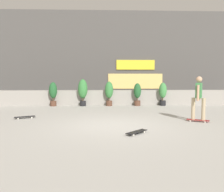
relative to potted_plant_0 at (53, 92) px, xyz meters
name	(u,v)px	position (x,y,z in m)	size (l,w,h in m)	color
ground_plane	(114,125)	(3.29, -5.55, -0.80)	(48.00, 48.00, 0.00)	#B2AFA8
planter_wall	(109,98)	(3.29, 0.45, -0.35)	(18.00, 0.40, 0.90)	gray
building_backdrop	(108,57)	(3.29, 4.45, 2.45)	(20.00, 2.08, 6.50)	#4C4947
potted_plant_0	(53,92)	(0.00, 0.00, 0.00)	(0.46, 0.46, 1.40)	brown
potted_plant_1	(83,90)	(1.72, 0.00, 0.12)	(0.55, 0.55, 1.57)	black
potted_plant_2	(109,92)	(3.26, 0.00, 0.03)	(0.48, 0.48, 1.43)	brown
potted_plant_3	(137,93)	(4.93, 0.00, -0.05)	(0.43, 0.43, 1.33)	brown
potted_plant_4	(163,93)	(6.45, 0.00, -0.02)	(0.45, 0.45, 1.37)	black
skater_mid_plaza	(199,97)	(6.48, -5.03, 0.14)	(0.80, 0.57, 1.70)	maroon
skateboard_near_camera	(25,117)	(-0.26, -4.06, -0.74)	(0.81, 0.53, 0.08)	black
skateboard_aside	(137,132)	(3.92, -6.81, -0.74)	(0.71, 0.70, 0.08)	black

